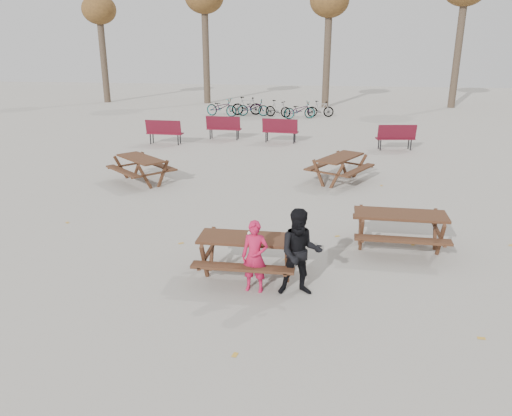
# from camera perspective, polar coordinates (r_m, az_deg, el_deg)

# --- Properties ---
(ground) EXTENTS (80.00, 80.00, 0.00)m
(ground) POSITION_cam_1_polar(r_m,az_deg,el_deg) (9.40, -0.90, -7.74)
(ground) COLOR gray
(ground) RESTS_ON ground
(main_picnic_table) EXTENTS (1.80, 1.45, 0.78)m
(main_picnic_table) POSITION_cam_1_polar(r_m,az_deg,el_deg) (9.15, -0.92, -4.45)
(main_picnic_table) COLOR #361C13
(main_picnic_table) RESTS_ON ground
(food_tray) EXTENTS (0.18, 0.11, 0.03)m
(food_tray) POSITION_cam_1_polar(r_m,az_deg,el_deg) (8.88, -0.38, -3.77)
(food_tray) COLOR white
(food_tray) RESTS_ON main_picnic_table
(bread_roll) EXTENTS (0.14, 0.06, 0.05)m
(bread_roll) POSITION_cam_1_polar(r_m,az_deg,el_deg) (8.86, -0.38, -3.52)
(bread_roll) COLOR tan
(bread_roll) RESTS_ON food_tray
(soda_bottle) EXTENTS (0.07, 0.07, 0.17)m
(soda_bottle) POSITION_cam_1_polar(r_m,az_deg,el_deg) (8.91, -0.79, -3.30)
(soda_bottle) COLOR silver
(soda_bottle) RESTS_ON main_picnic_table
(child) EXTENTS (0.50, 0.35, 1.29)m
(child) POSITION_cam_1_polar(r_m,az_deg,el_deg) (8.62, -0.13, -5.58)
(child) COLOR #BA1741
(child) RESTS_ON ground
(adult) EXTENTS (0.83, 0.69, 1.54)m
(adult) POSITION_cam_1_polar(r_m,az_deg,el_deg) (8.49, 5.09, -5.10)
(adult) COLOR black
(adult) RESTS_ON ground
(picnic_table_east) EXTENTS (1.88, 1.53, 0.80)m
(picnic_table_east) POSITION_cam_1_polar(r_m,az_deg,el_deg) (10.78, 16.02, -2.60)
(picnic_table_east) COLOR #361C13
(picnic_table_east) RESTS_ON ground
(picnic_table_north) EXTENTS (2.33, 2.29, 0.78)m
(picnic_table_north) POSITION_cam_1_polar(r_m,az_deg,el_deg) (15.66, -12.96, 4.25)
(picnic_table_north) COLOR #361C13
(picnic_table_north) RESTS_ON ground
(picnic_table_far) EXTENTS (2.17, 2.32, 0.79)m
(picnic_table_far) POSITION_cam_1_polar(r_m,az_deg,el_deg) (15.56, 9.54, 4.40)
(picnic_table_far) COLOR #361C13
(picnic_table_far) RESTS_ON ground
(park_bench_row) EXTENTS (10.96, 1.95, 1.03)m
(park_bench_row) POSITION_cam_1_polar(r_m,az_deg,el_deg) (21.08, 0.94, 8.74)
(park_bench_row) COLOR maroon
(park_bench_row) RESTS_ON ground
(bicycle_row) EXTENTS (7.33, 2.03, 1.03)m
(bicycle_row) POSITION_cam_1_polar(r_m,az_deg,el_deg) (28.66, 0.85, 11.36)
(bicycle_row) COLOR black
(bicycle_row) RESTS_ON ground
(tree_row) EXTENTS (32.17, 3.52, 8.26)m
(tree_row) POSITION_cam_1_polar(r_m,az_deg,el_deg) (33.51, 8.21, 22.05)
(tree_row) COLOR #382B21
(tree_row) RESTS_ON ground
(fallen_leaves) EXTENTS (11.00, 11.00, 0.01)m
(fallen_leaves) POSITION_cam_1_polar(r_m,az_deg,el_deg) (11.62, 3.53, -2.41)
(fallen_leaves) COLOR gold
(fallen_leaves) RESTS_ON ground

